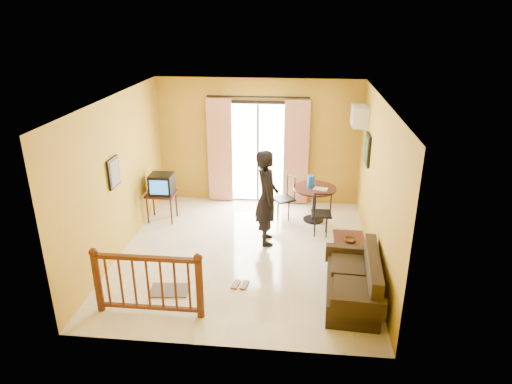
# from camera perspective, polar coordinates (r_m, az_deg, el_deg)

# --- Properties ---
(ground) EXTENTS (5.00, 5.00, 0.00)m
(ground) POSITION_cam_1_polar(r_m,az_deg,el_deg) (8.41, -1.42, -7.62)
(ground) COLOR beige
(ground) RESTS_ON ground
(room_shell) EXTENTS (5.00, 5.00, 5.00)m
(room_shell) POSITION_cam_1_polar(r_m,az_deg,el_deg) (7.72, -1.54, 3.45)
(room_shell) COLOR white
(room_shell) RESTS_ON ground
(balcony_door) EXTENTS (2.25, 0.14, 2.46)m
(balcony_door) POSITION_cam_1_polar(r_m,az_deg,el_deg) (10.18, 0.24, 4.99)
(balcony_door) COLOR black
(balcony_door) RESTS_ON ground
(tv_table) EXTENTS (0.60, 0.50, 0.60)m
(tv_table) POSITION_cam_1_polar(r_m,az_deg,el_deg) (9.67, -11.75, -0.58)
(tv_table) COLOR black
(tv_table) RESTS_ON ground
(television) EXTENTS (0.47, 0.43, 0.42)m
(television) POSITION_cam_1_polar(r_m,az_deg,el_deg) (9.56, -11.72, 1.00)
(television) COLOR black
(television) RESTS_ON tv_table
(picture_left) EXTENTS (0.05, 0.42, 0.52)m
(picture_left) POSITION_cam_1_polar(r_m,az_deg,el_deg) (8.16, -17.35, 2.34)
(picture_left) COLOR black
(picture_left) RESTS_ON room_shell
(dining_table) EXTENTS (0.88, 0.88, 0.74)m
(dining_table) POSITION_cam_1_polar(r_m,az_deg,el_deg) (9.50, 7.33, -0.31)
(dining_table) COLOR black
(dining_table) RESTS_ON ground
(water_jug) EXTENTS (0.14, 0.14, 0.26)m
(water_jug) POSITION_cam_1_polar(r_m,az_deg,el_deg) (9.39, 6.89, 1.31)
(water_jug) COLOR blue
(water_jug) RESTS_ON dining_table
(serving_tray) EXTENTS (0.32, 0.24, 0.02)m
(serving_tray) POSITION_cam_1_polar(r_m,az_deg,el_deg) (9.35, 8.06, 0.37)
(serving_tray) COLOR beige
(serving_tray) RESTS_ON dining_table
(dining_chairs) EXTENTS (1.25, 1.16, 0.95)m
(dining_chairs) POSITION_cam_1_polar(r_m,az_deg,el_deg) (9.44, 5.63, -4.27)
(dining_chairs) COLOR black
(dining_chairs) RESTS_ON ground
(air_conditioner) EXTENTS (0.31, 0.60, 0.40)m
(air_conditioner) POSITION_cam_1_polar(r_m,az_deg,el_deg) (9.49, 12.79, 9.23)
(air_conditioner) COLOR white
(air_conditioner) RESTS_ON room_shell
(botanical_print) EXTENTS (0.05, 0.50, 0.60)m
(botanical_print) POSITION_cam_1_polar(r_m,az_deg,el_deg) (9.00, 13.75, 5.18)
(botanical_print) COLOR black
(botanical_print) RESTS_ON room_shell
(coffee_table) EXTENTS (0.53, 0.96, 0.43)m
(coffee_table) POSITION_cam_1_polar(r_m,az_deg,el_deg) (8.10, 11.58, -7.05)
(coffee_table) COLOR black
(coffee_table) RESTS_ON ground
(bowl) EXTENTS (0.23, 0.23, 0.06)m
(bowl) POSITION_cam_1_polar(r_m,az_deg,el_deg) (8.03, 11.67, -5.93)
(bowl) COLOR #53381C
(bowl) RESTS_ON coffee_table
(sofa) EXTENTS (0.84, 1.66, 0.77)m
(sofa) POSITION_cam_1_polar(r_m,az_deg,el_deg) (7.17, 12.34, -11.18)
(sofa) COLOR black
(sofa) RESTS_ON ground
(standing_person) EXTENTS (0.55, 0.73, 1.82)m
(standing_person) POSITION_cam_1_polar(r_m,az_deg,el_deg) (8.42, 1.37, -0.71)
(standing_person) COLOR black
(standing_person) RESTS_ON ground
(stair_balustrade) EXTENTS (1.63, 0.13, 1.04)m
(stair_balustrade) POSITION_cam_1_polar(r_m,az_deg,el_deg) (6.78, -13.40, -10.66)
(stair_balustrade) COLOR #471E0F
(stair_balustrade) RESTS_ON ground
(doormat) EXTENTS (0.63, 0.45, 0.02)m
(doormat) POSITION_cam_1_polar(r_m,az_deg,el_deg) (7.51, -10.75, -11.96)
(doormat) COLOR #5B5049
(doormat) RESTS_ON ground
(sandals) EXTENTS (0.28, 0.26, 0.03)m
(sandals) POSITION_cam_1_polar(r_m,az_deg,el_deg) (7.50, -2.00, -11.51)
(sandals) COLOR #53381C
(sandals) RESTS_ON ground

